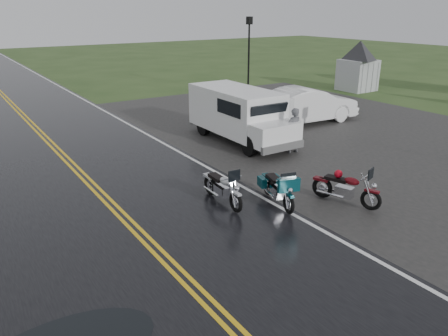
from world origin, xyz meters
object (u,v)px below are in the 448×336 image
(motorcycle_red, at_px, (372,192))
(sedan_white, at_px, (307,106))
(motorcycle_teal, at_px, (289,196))
(visitor_center, at_px, (360,53))
(person_at_van, at_px, (293,131))
(lamp_post_far_right, at_px, (249,56))
(van_white, at_px, (250,128))
(motorcycle_silver, at_px, (236,194))

(motorcycle_red, distance_m, sedan_white, 9.73)
(motorcycle_teal, relative_size, sedan_white, 0.37)
(visitor_center, distance_m, motorcycle_teal, 20.15)
(motorcycle_teal, xyz_separation_m, person_at_van, (3.66, 3.93, 0.29))
(lamp_post_far_right, bearing_deg, person_at_van, -118.40)
(motorcycle_red, xyz_separation_m, motorcycle_teal, (-1.97, 1.05, -0.02))
(motorcycle_red, relative_size, lamp_post_far_right, 0.41)
(person_at_van, relative_size, sedan_white, 0.34)
(lamp_post_far_right, bearing_deg, sedan_white, -105.18)
(van_white, bearing_deg, lamp_post_far_right, 54.35)
(motorcycle_teal, relative_size, motorcycle_silver, 0.98)
(van_white, bearing_deg, sedan_white, 26.43)
(motorcycle_red, distance_m, person_at_van, 5.27)
(motorcycle_teal, bearing_deg, visitor_center, 51.24)
(sedan_white, bearing_deg, motorcycle_silver, 130.74)
(visitor_center, distance_m, sedan_white, 10.21)
(person_at_van, bearing_deg, motorcycle_silver, 35.89)
(van_white, bearing_deg, motorcycle_silver, -130.39)
(motorcycle_teal, bearing_deg, van_white, 80.76)
(sedan_white, bearing_deg, lamp_post_far_right, -10.84)
(motorcycle_silver, height_order, lamp_post_far_right, lamp_post_far_right)
(motorcycle_red, distance_m, motorcycle_silver, 3.61)
(sedan_white, bearing_deg, motorcycle_red, 150.88)
(motorcycle_teal, height_order, person_at_van, person_at_van)
(motorcycle_teal, distance_m, lamp_post_far_right, 17.26)
(motorcycle_red, distance_m, van_white, 5.59)
(visitor_center, bearing_deg, motorcycle_teal, -144.29)
(sedan_white, bearing_deg, person_at_van, 134.82)
(visitor_center, bearing_deg, motorcycle_silver, -148.00)
(motorcycle_silver, height_order, person_at_van, person_at_van)
(sedan_white, distance_m, lamp_post_far_right, 7.77)
(van_white, height_order, lamp_post_far_right, lamp_post_far_right)
(van_white, distance_m, sedan_white, 5.84)
(van_white, xyz_separation_m, person_at_van, (1.58, -0.59, -0.23))
(van_white, xyz_separation_m, sedan_white, (5.25, 2.55, -0.25))
(visitor_center, distance_m, person_at_van, 14.92)
(motorcycle_teal, relative_size, person_at_van, 1.11)
(van_white, distance_m, person_at_van, 1.70)
(lamp_post_far_right, bearing_deg, motorcycle_teal, -122.92)
(motorcycle_silver, xyz_separation_m, lamp_post_far_right, (10.44, 13.57, 1.81))
(person_at_van, bearing_deg, visitor_center, -145.39)
(visitor_center, distance_m, motorcycle_silver, 20.60)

